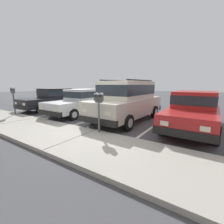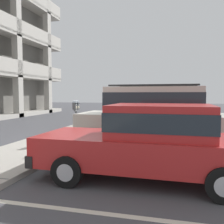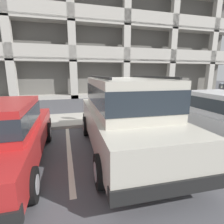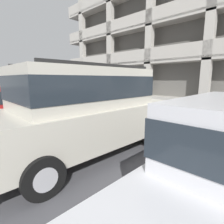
{
  "view_description": "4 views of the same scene",
  "coord_description": "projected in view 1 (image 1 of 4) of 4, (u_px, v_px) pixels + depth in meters",
  "views": [
    {
      "loc": [
        -3.54,
        4.44,
        1.81
      ],
      "look_at": [
        -0.25,
        -0.53,
        0.72
      ],
      "focal_mm": 24.0,
      "sensor_mm": 36.0,
      "label": 1
    },
    {
      "loc": [
        -8.05,
        -2.83,
        1.75
      ],
      "look_at": [
        0.18,
        -0.78,
        1.14
      ],
      "focal_mm": 40.0,
      "sensor_mm": 36.0,
      "label": 2
    },
    {
      "loc": [
        -1.61,
        -6.46,
        2.11
      ],
      "look_at": [
        -0.04,
        -0.86,
        0.81
      ],
      "focal_mm": 28.0,
      "sensor_mm": 36.0,
      "label": 3
    },
    {
      "loc": [
        3.12,
        -4.64,
        1.74
      ],
      "look_at": [
        -0.36,
        -1.05,
        0.79
      ],
      "focal_mm": 28.0,
      "sensor_mm": 36.0,
      "label": 4
    }
  ],
  "objects": [
    {
      "name": "blue_coupe",
      "position": [
        53.0,
        98.0,
        11.01
      ],
      "size": [
        1.92,
        4.52,
        1.54
      ],
      "rotation": [
        0.0,
        0.0,
        -0.03
      ],
      "color": "black",
      "rests_on": "ground_plane"
    },
    {
      "name": "ground_plane",
      "position": [
        99.0,
        133.0,
        5.9
      ],
      "size": [
        80.0,
        80.0,
        0.1
      ],
      "color": "#4C4C51"
    },
    {
      "name": "red_sedan",
      "position": [
        194.0,
        109.0,
        6.07
      ],
      "size": [
        1.9,
        4.51,
        1.54
      ],
      "rotation": [
        0.0,
        0.0,
        -0.02
      ],
      "color": "red",
      "rests_on": "ground_plane"
    },
    {
      "name": "parking_stall_lines",
      "position": [
        93.0,
        119.0,
        7.88
      ],
      "size": [
        12.53,
        4.8,
        0.01
      ],
      "color": "silver",
      "rests_on": "ground_plane"
    },
    {
      "name": "dark_hatchback",
      "position": [
        82.0,
        101.0,
        9.21
      ],
      "size": [
        1.86,
        4.49,
        1.54
      ],
      "rotation": [
        0.0,
        0.0,
        -0.0
      ],
      "color": "silver",
      "rests_on": "ground_plane"
    },
    {
      "name": "sidewalk",
      "position": [
        74.0,
        140.0,
        4.81
      ],
      "size": [
        40.0,
        2.2,
        0.12
      ],
      "color": "#ADA89E",
      "rests_on": "ground_plane"
    },
    {
      "name": "silver_suv",
      "position": [
        127.0,
        99.0,
        7.46
      ],
      "size": [
        2.15,
        4.85,
        2.03
      ],
      "rotation": [
        0.0,
        0.0,
        -0.04
      ],
      "color": "beige",
      "rests_on": "ground_plane"
    },
    {
      "name": "parking_meter_far",
      "position": [
        13.0,
        94.0,
        8.56
      ],
      "size": [
        0.35,
        0.12,
        1.54
      ],
      "color": "#47474C",
      "rests_on": "sidewalk"
    },
    {
      "name": "parking_meter_near",
      "position": [
        99.0,
        103.0,
        5.24
      ],
      "size": [
        0.35,
        0.12,
        1.42
      ],
      "color": "#595B60",
      "rests_on": "sidewalk"
    }
  ]
}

